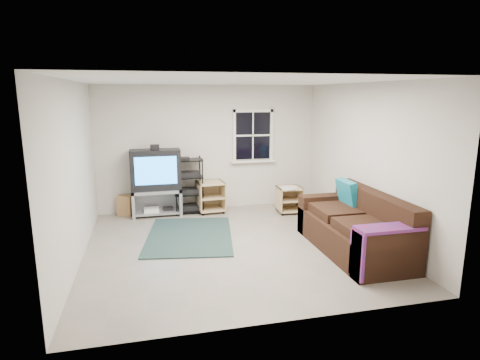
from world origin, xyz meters
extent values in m
plane|color=gray|center=(0.00, 0.00, 0.00)|extent=(4.60, 4.60, 0.00)
plane|color=white|center=(0.00, 0.00, 2.60)|extent=(4.60, 4.60, 0.00)
plane|color=beige|center=(0.00, 2.30, 1.30)|extent=(4.60, 0.00, 4.60)
plane|color=beige|center=(0.00, -2.30, 1.30)|extent=(4.60, 0.00, 4.60)
plane|color=beige|center=(-2.30, 0.00, 1.30)|extent=(0.00, 4.60, 4.60)
plane|color=beige|center=(2.30, 0.00, 1.30)|extent=(0.00, 4.60, 4.60)
cube|color=black|center=(0.95, 2.28, 1.55)|extent=(0.80, 0.01, 1.02)
cube|color=silver|center=(0.95, 2.26, 2.07)|extent=(0.88, 0.06, 0.06)
cube|color=silver|center=(0.95, 2.25, 1.00)|extent=(0.98, 0.14, 0.05)
cube|color=silver|center=(0.54, 2.26, 1.55)|extent=(0.06, 0.06, 1.10)
cube|color=silver|center=(1.36, 2.26, 1.55)|extent=(0.06, 0.06, 1.10)
cube|color=silver|center=(0.95, 2.27, 1.55)|extent=(0.78, 0.04, 0.04)
cube|color=#92939A|center=(-1.12, 2.03, 0.51)|extent=(0.98, 0.49, 0.06)
cube|color=#92939A|center=(-1.58, 2.03, 0.27)|extent=(0.06, 0.49, 0.54)
cube|color=#92939A|center=(-0.66, 2.03, 0.27)|extent=(0.06, 0.49, 0.54)
cube|color=#92939A|center=(-1.12, 2.03, 0.07)|extent=(0.86, 0.45, 0.04)
cube|color=#92939A|center=(-1.12, 2.25, 0.27)|extent=(0.98, 0.04, 0.54)
cube|color=silver|center=(-1.24, 1.99, 0.13)|extent=(0.29, 0.24, 0.08)
cube|color=black|center=(-0.90, 2.03, 0.12)|extent=(0.20, 0.18, 0.06)
cube|color=black|center=(-1.12, 2.03, 0.94)|extent=(0.98, 0.41, 0.80)
cube|color=#1B7EE6|center=(-1.12, 1.81, 0.96)|extent=(0.80, 0.01, 0.55)
cube|color=black|center=(-1.12, 2.03, 1.39)|extent=(0.18, 0.13, 0.10)
cylinder|color=black|center=(-0.74, 1.88, 0.58)|extent=(0.02, 0.02, 1.16)
cylinder|color=black|center=(-0.20, 1.88, 0.58)|extent=(0.02, 0.02, 1.16)
cylinder|color=black|center=(-0.74, 2.26, 0.58)|extent=(0.02, 0.02, 1.16)
cylinder|color=black|center=(-0.20, 2.26, 0.58)|extent=(0.02, 0.02, 1.16)
cube|color=black|center=(-0.47, 2.07, 0.05)|extent=(0.58, 0.42, 0.02)
cube|color=black|center=(-0.47, 2.07, 0.11)|extent=(0.45, 0.34, 0.09)
cube|color=black|center=(-0.47, 2.07, 0.40)|extent=(0.58, 0.42, 0.02)
cube|color=black|center=(-0.47, 2.07, 0.46)|extent=(0.45, 0.34, 0.09)
cube|color=black|center=(-0.47, 2.07, 0.75)|extent=(0.58, 0.42, 0.02)
cube|color=black|center=(-0.47, 2.07, 0.81)|extent=(0.45, 0.34, 0.09)
cube|color=black|center=(-0.47, 2.07, 1.10)|extent=(0.58, 0.42, 0.02)
cube|color=tan|center=(-0.02, 2.01, 0.62)|extent=(0.58, 0.58, 0.02)
cube|color=tan|center=(-0.02, 2.01, 0.07)|extent=(0.58, 0.58, 0.02)
cube|color=tan|center=(-0.28, 1.99, 0.34)|extent=(0.07, 0.54, 0.58)
cube|color=tan|center=(0.23, 2.03, 0.34)|extent=(0.07, 0.54, 0.58)
cube|color=tan|center=(-0.04, 2.26, 0.34)|extent=(0.49, 0.06, 0.58)
cube|color=tan|center=(-0.02, 2.01, 0.32)|extent=(0.53, 0.55, 0.02)
cylinder|color=black|center=(-0.22, 1.77, 0.03)|extent=(0.05, 0.05, 0.05)
cylinder|color=black|center=(0.17, 2.24, 0.03)|extent=(0.05, 0.05, 0.05)
cube|color=tan|center=(1.56, 1.58, 0.52)|extent=(0.51, 0.51, 0.02)
cube|color=tan|center=(1.56, 1.58, 0.06)|extent=(0.51, 0.51, 0.02)
cube|color=tan|center=(1.32, 1.59, 0.29)|extent=(0.05, 0.49, 0.48)
cube|color=tan|center=(1.79, 1.57, 0.29)|extent=(0.05, 0.49, 0.48)
cube|color=tan|center=(1.57, 1.81, 0.29)|extent=(0.44, 0.04, 0.48)
cube|color=tan|center=(1.56, 1.58, 0.27)|extent=(0.46, 0.48, 0.02)
cylinder|color=black|center=(1.35, 1.40, 0.03)|extent=(0.05, 0.05, 0.05)
cylinder|color=black|center=(1.76, 1.76, 0.03)|extent=(0.05, 0.05, 0.05)
cylinder|color=silver|center=(1.50, 1.48, 0.55)|extent=(0.34, 0.34, 0.03)
cube|color=black|center=(1.78, -0.64, 0.23)|extent=(0.98, 2.17, 0.46)
cube|color=black|center=(2.14, -0.64, 0.69)|extent=(0.26, 2.17, 0.47)
cube|color=black|center=(1.78, 0.31, 0.34)|extent=(0.98, 0.26, 0.67)
cube|color=black|center=(1.78, -1.60, 0.34)|extent=(0.98, 0.26, 0.67)
cube|color=black|center=(1.69, -1.08, 0.53)|extent=(0.65, 0.78, 0.14)
cube|color=black|center=(1.69, -0.21, 0.53)|extent=(0.65, 0.78, 0.14)
cube|color=teal|center=(1.98, -0.05, 0.78)|extent=(0.22, 0.52, 0.45)
cube|color=navy|center=(1.76, -1.60, 0.70)|extent=(0.90, 0.33, 0.04)
cube|color=navy|center=(1.31, -1.60, 0.36)|extent=(0.04, 0.33, 0.63)
cube|color=black|center=(-0.62, 0.61, 0.01)|extent=(1.72, 2.16, 0.02)
cube|color=#A27848|center=(-1.75, 2.16, 0.21)|extent=(0.34, 0.29, 0.41)
camera|label=1|loc=(-1.29, -6.00, 2.40)|focal=30.00mm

